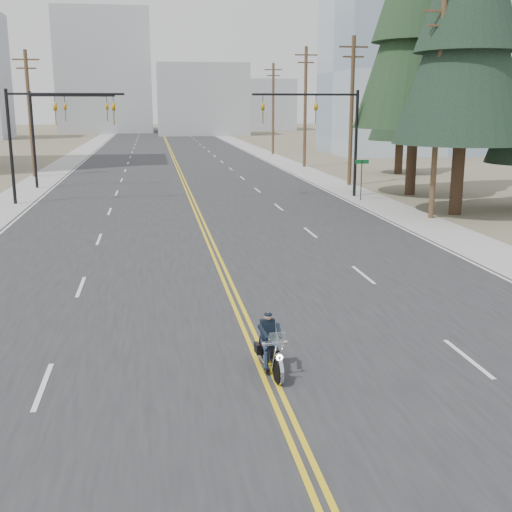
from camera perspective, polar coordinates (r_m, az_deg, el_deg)
name	(u,v)px	position (r m, az deg, el deg)	size (l,w,h in m)	color
ground_plane	(307,466)	(11.65, 4.54, -18.10)	(400.00, 400.00, 0.00)	#776D56
road	(172,155)	(79.91, -7.44, 8.85)	(20.00, 200.00, 0.01)	#303033
sidewalk_left	(76,157)	(80.39, -15.75, 8.50)	(3.00, 200.00, 0.01)	#A5A5A0
sidewalk_right	(265,154)	(81.08, 0.81, 9.03)	(3.00, 200.00, 0.01)	#A5A5A0
traffic_mast_left	(43,123)	(42.17, -18.40, 11.12)	(7.10, 0.26, 7.00)	black
traffic_mast_right	(327,122)	(43.19, 6.33, 11.74)	(7.10, 0.26, 7.00)	black
traffic_mast_far	(56,121)	(50.13, -17.36, 11.36)	(6.10, 0.26, 7.00)	black
street_sign	(362,173)	(42.01, 9.37, 7.32)	(0.90, 0.06, 2.62)	black
utility_pole_b	(438,106)	(35.90, 15.86, 12.69)	(2.20, 0.30, 11.50)	brown
utility_pole_c	(352,109)	(49.93, 8.49, 12.79)	(2.20, 0.30, 11.00)	brown
utility_pole_d	(305,105)	(64.40, 4.40, 13.20)	(2.20, 0.30, 11.50)	brown
utility_pole_e	(273,107)	(81.03, 1.54, 13.07)	(2.20, 0.30, 11.00)	brown
utility_pole_left	(30,112)	(58.52, -19.47, 12.00)	(2.20, 0.30, 10.50)	brown
glass_building	(425,73)	(86.86, 14.79, 15.49)	(24.00, 16.00, 20.00)	#9EB5CC
haze_bldg_b	(202,100)	(135.05, -4.83, 13.67)	(18.00, 14.00, 14.00)	#ADB2B7
haze_bldg_c	(377,89)	(126.98, 10.74, 14.41)	(16.00, 12.00, 18.00)	#B7BCC6
haze_bldg_d	(105,72)	(150.11, -13.27, 15.62)	(20.00, 15.00, 26.00)	#ADB2B7
haze_bldg_e	(263,105)	(161.99, 0.64, 13.29)	(14.00, 14.00, 12.00)	#B7BCC6
motorcyclist	(271,344)	(14.87, 1.31, -7.86)	(0.77, 1.79, 1.40)	black
conifer_near	(470,2)	(38.01, 18.49, 20.65)	(7.46, 7.46, 19.76)	#382619
conifer_far	(403,75)	(59.36, 12.93, 15.40)	(5.57, 5.57, 14.92)	#382619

